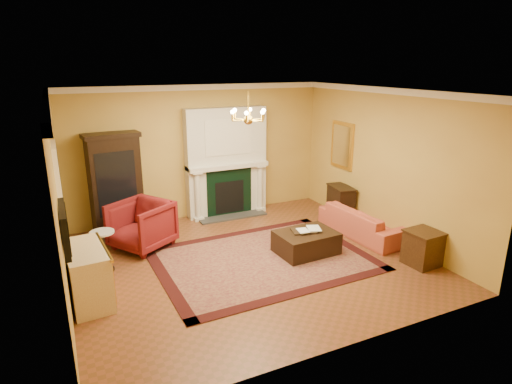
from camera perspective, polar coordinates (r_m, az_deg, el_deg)
floor at (r=7.87m, az=-0.93°, el=-9.23°), size 6.00×5.50×0.02m
ceiling at (r=7.08m, az=-1.05°, el=13.30°), size 6.00×5.50×0.02m
wall_back at (r=9.85m, az=-7.65°, el=5.28°), size 6.00×0.02×3.00m
wall_front at (r=5.08m, az=12.03°, el=-6.09°), size 6.00×0.02×3.00m
wall_left at (r=6.73m, az=-25.03°, el=-1.61°), size 0.02×5.50×3.00m
wall_right at (r=8.96m, az=16.87°, el=3.56°), size 0.02×5.50×3.00m
fireplace at (r=9.93m, az=-3.95°, el=3.69°), size 1.90×0.70×2.50m
crown_molding at (r=7.97m, az=-3.96°, el=13.15°), size 6.00×5.50×0.12m
doorway at (r=8.49m, az=-24.53°, el=-1.16°), size 0.08×1.05×2.10m
tv_panel at (r=6.21m, az=-24.16°, el=-4.45°), size 0.09×0.95×0.58m
gilt_mirror at (r=9.96m, az=11.40°, el=6.11°), size 0.06×0.76×1.05m
chandelier at (r=7.12m, az=-1.03°, el=10.06°), size 0.63×0.55×0.53m
oriental_rug at (r=7.91m, az=0.85°, el=-8.95°), size 3.83×2.91×0.02m
china_cabinet at (r=9.32m, az=-18.20°, el=0.80°), size 1.06×0.58×2.02m
wingback_armchair at (r=8.50m, az=-15.05°, el=-3.99°), size 1.31×1.33×1.02m
pedestal_table at (r=7.79m, az=-19.65°, el=-7.06°), size 0.41×0.41×0.73m
commode at (r=6.94m, az=-21.56°, el=-10.24°), size 0.63×1.18×0.85m
coral_sofa at (r=9.11m, az=14.06°, el=-3.32°), size 0.71×2.01×0.77m
end_table at (r=8.16m, az=21.33°, el=-7.07°), size 0.55×0.55×0.60m
console_table at (r=9.92m, az=11.20°, el=-1.53°), size 0.49×0.73×0.75m
leather_ottoman at (r=8.14m, az=6.70°, el=-6.66°), size 1.12×0.84×0.41m
ottoman_tray at (r=8.08m, az=6.35°, el=-5.16°), size 0.50×0.43×0.03m
book_a at (r=7.93m, az=5.66°, el=-4.45°), size 0.20×0.06×0.26m
book_b at (r=8.06m, az=6.95°, el=-3.90°), size 0.23×0.10×0.32m
topiary_left at (r=9.62m, az=-7.66°, el=4.73°), size 0.15×0.15×0.41m
topiary_right at (r=10.05m, az=-0.81°, el=5.55°), size 0.17×0.17×0.46m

